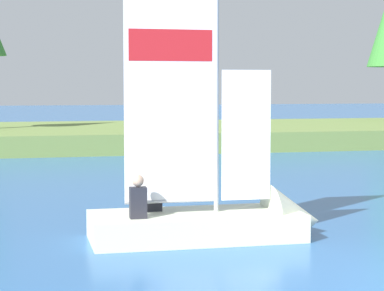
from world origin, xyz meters
The scene contains 2 objects.
shore_bank centered at (0.00, 25.99, 0.42)m, with size 80.00×11.82×0.83m, color olive.
sailboat centered at (-1.93, 4.15, 0.43)m, with size 4.19×1.56×6.04m.
Camera 1 is at (-5.62, -8.33, 2.69)m, focal length 69.00 mm.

